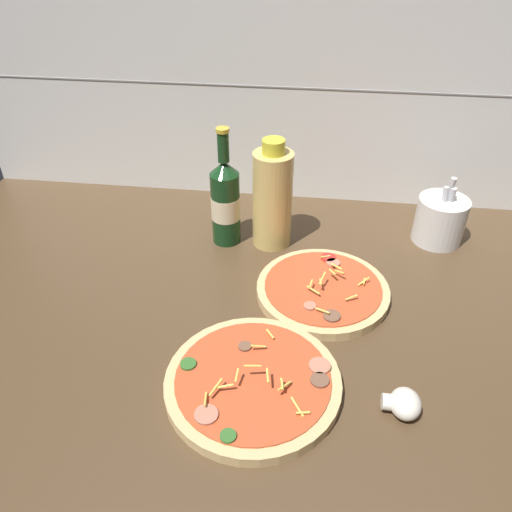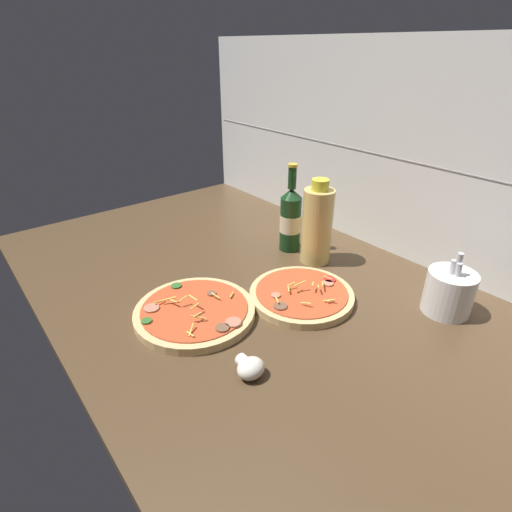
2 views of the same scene
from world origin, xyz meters
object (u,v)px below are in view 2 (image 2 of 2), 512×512
mushroom_left (250,367)px  pizza_near (195,312)px  utensil_crock (449,292)px  oil_bottle (317,225)px  beer_bottle (291,219)px  pizza_far (301,295)px

mushroom_left → pizza_near: bearing=175.6°
utensil_crock → pizza_near: bearing=-127.1°
oil_bottle → mushroom_left: bearing=-60.7°
beer_bottle → oil_bottle: beer_bottle is taller
oil_bottle → pizza_near: bearing=-88.1°
pizza_near → beer_bottle: size_ratio=1.06×
pizza_far → mushroom_left: (12.23, -25.59, 0.85)cm
mushroom_left → pizza_far: bearing=115.5°
beer_bottle → utensil_crock: 46.76cm
oil_bottle → mushroom_left: (23.82, -42.40, -9.07)cm
pizza_far → beer_bottle: size_ratio=0.97×
beer_bottle → oil_bottle: (9.92, 0.61, 1.17)cm
pizza_near → utensil_crock: (34.90, 46.06, 4.11)cm
pizza_near → oil_bottle: (-1.33, 40.65, 9.87)cm
pizza_far → beer_bottle: beer_bottle is taller
pizza_far → mushroom_left: size_ratio=4.42×
beer_bottle → mushroom_left: size_ratio=4.54×
pizza_near → oil_bottle: size_ratio=1.15×
beer_bottle → oil_bottle: 10.01cm
pizza_far → oil_bottle: size_ratio=1.06×
pizza_far → beer_bottle: (-21.50, 16.20, 8.75)cm
pizza_far → mushroom_left: pizza_far is taller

